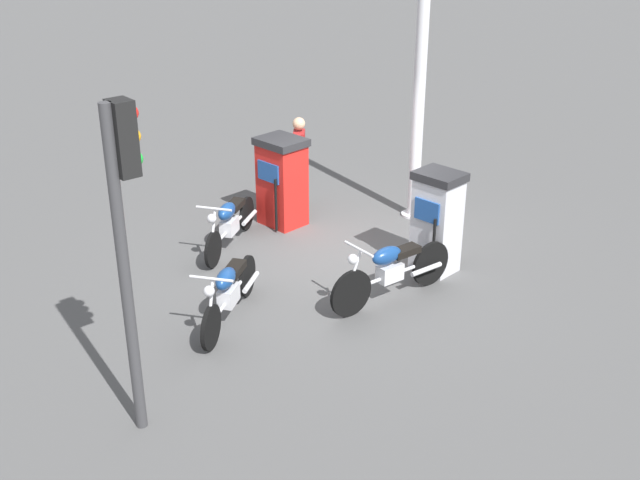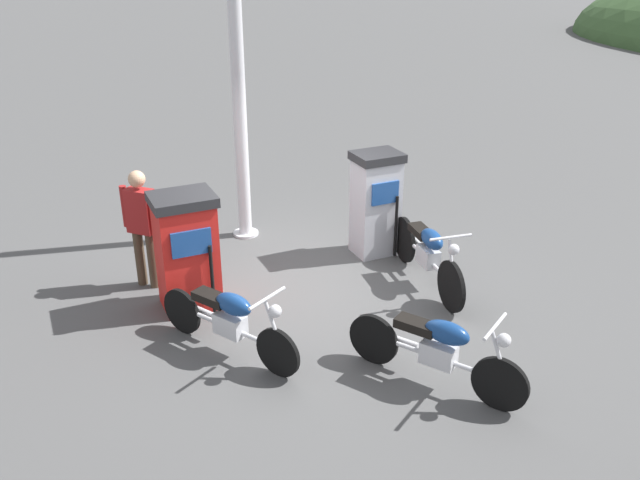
# 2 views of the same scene
# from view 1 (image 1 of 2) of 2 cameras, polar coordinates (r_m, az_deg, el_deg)

# --- Properties ---
(ground_plane) EXTENTS (120.00, 120.00, 0.00)m
(ground_plane) POSITION_cam_1_polar(r_m,az_deg,el_deg) (12.20, 1.18, -1.11)
(ground_plane) COLOR #4C4C4C
(fuel_pump_near) EXTENTS (0.75, 0.84, 1.51)m
(fuel_pump_near) POSITION_cam_1_polar(r_m,az_deg,el_deg) (13.07, -2.80, 4.31)
(fuel_pump_near) COLOR red
(fuel_pump_near) RESTS_ON ground
(fuel_pump_far) EXTENTS (0.66, 0.73, 1.54)m
(fuel_pump_far) POSITION_cam_1_polar(r_m,az_deg,el_deg) (11.56, 8.51, 1.35)
(fuel_pump_far) COLOR silver
(fuel_pump_far) RESTS_ON ground
(motorcycle_near_pump) EXTENTS (1.90, 0.88, 0.92)m
(motorcycle_near_pump) POSITION_cam_1_polar(r_m,az_deg,el_deg) (12.34, -6.62, 1.38)
(motorcycle_near_pump) COLOR black
(motorcycle_near_pump) RESTS_ON ground
(motorcycle_far_pump) EXTENTS (2.07, 0.82, 0.97)m
(motorcycle_far_pump) POSITION_cam_1_polar(r_m,az_deg,el_deg) (10.74, 5.20, -2.11)
(motorcycle_far_pump) COLOR black
(motorcycle_far_pump) RESTS_ON ground
(motorcycle_extra) EXTENTS (1.87, 0.92, 0.93)m
(motorcycle_extra) POSITION_cam_1_polar(r_m,az_deg,el_deg) (10.27, -6.67, -3.66)
(motorcycle_extra) COLOR black
(motorcycle_extra) RESTS_ON ground
(attendant_person) EXTENTS (0.52, 0.40, 1.62)m
(attendant_person) POSITION_cam_1_polar(r_m,az_deg,el_deg) (13.78, -1.52, 6.14)
(attendant_person) COLOR #473828
(attendant_person) RESTS_ON ground
(roadside_traffic_light) EXTENTS (0.40, 0.28, 3.53)m
(roadside_traffic_light) POSITION_cam_1_polar(r_m,az_deg,el_deg) (7.64, -14.03, 1.75)
(roadside_traffic_light) COLOR #38383A
(roadside_traffic_light) RESTS_ON ground
(canopy_support_pole) EXTENTS (0.40, 0.40, 4.10)m
(canopy_support_pole) POSITION_cam_1_polar(r_m,az_deg,el_deg) (13.12, 7.20, 9.76)
(canopy_support_pole) COLOR silver
(canopy_support_pole) RESTS_ON ground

